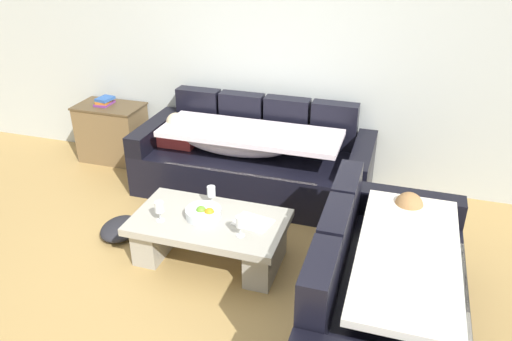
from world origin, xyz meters
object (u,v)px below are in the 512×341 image
wine_glass_far_back (211,192)px  side_cabinet (112,133)px  coffee_table (210,234)px  open_magazine (253,222)px  wine_glass_near_left (159,208)px  couch_near_window (386,292)px  wine_glass_near_right (240,223)px  book_stack_on_cabinet (104,101)px  crumpled_garment (120,229)px  couch_along_wall (250,160)px  fruit_bowl (204,213)px

wine_glass_far_back → side_cabinet: size_ratio=0.23×
coffee_table → open_magazine: size_ratio=4.29×
wine_glass_near_left → open_magazine: (0.69, 0.19, -0.11)m
couch_near_window → side_cabinet: (-3.12, 1.81, -0.01)m
wine_glass_near_right → book_stack_on_cabinet: size_ratio=0.78×
wine_glass_near_left → wine_glass_far_back: 0.45m
wine_glass_near_right → wine_glass_far_back: bearing=136.4°
wine_glass_near_left → crumpled_garment: bearing=157.5°
wine_glass_near_right → wine_glass_far_back: size_ratio=1.00×
coffee_table → crumpled_garment: 0.90m
book_stack_on_cabinet → couch_along_wall: bearing=-7.7°
fruit_bowl → crumpled_garment: 0.91m
open_magazine → crumpled_garment: size_ratio=0.70×
wine_glass_near_left → wine_glass_near_right: bearing=-0.6°
wine_glass_far_back → crumpled_garment: (-0.82, -0.12, -0.44)m
wine_glass_near_right → wine_glass_far_back: same height
couch_along_wall → open_magazine: 1.20m
fruit_bowl → open_magazine: 0.39m
couch_along_wall → couch_near_window: same height
couch_near_window → crumpled_garment: couch_near_window is taller
open_magazine → side_cabinet: (-2.08, 1.36, -0.06)m
wine_glass_near_left → side_cabinet: 2.09m
wine_glass_near_left → wine_glass_far_back: bearing=50.2°
open_magazine → book_stack_on_cabinet: book_stack_on_cabinet is taller
coffee_table → book_stack_on_cabinet: bearing=141.5°
coffee_table → wine_glass_near_left: bearing=-158.9°
couch_along_wall → crumpled_garment: bearing=-127.0°
couch_near_window → fruit_bowl: 1.49m
couch_near_window → coffee_table: size_ratio=1.56×
wine_glass_near_right → wine_glass_far_back: (-0.37, 0.35, 0.00)m
open_magazine → coffee_table: bearing=-160.7°
side_cabinet → wine_glass_near_left: bearing=-48.0°
couch_along_wall → side_cabinet: couch_along_wall is taller
couch_along_wall → fruit_bowl: 1.18m
coffee_table → wine_glass_near_right: (0.31, -0.14, 0.26)m
couch_near_window → fruit_bowl: couch_near_window is taller
wine_glass_near_left → open_magazine: bearing=15.1°
wine_glass_far_back → side_cabinet: 2.07m
wine_glass_near_right → couch_along_wall: bearing=105.1°
wine_glass_near_right → book_stack_on_cabinet: (-2.10, 1.56, 0.18)m
wine_glass_near_right → wine_glass_near_left: bearing=179.4°
wine_glass_near_left → open_magazine: size_ratio=0.59×
coffee_table → wine_glass_near_right: bearing=-24.6°
couch_along_wall → wine_glass_near_right: couch_along_wall is taller
couch_along_wall → coffee_table: (0.05, -1.19, -0.09)m
side_cabinet → coffee_table: bearing=-39.1°
wine_glass_far_back → coffee_table: bearing=-73.9°
side_cabinet → crumpled_garment: side_cabinet is taller
fruit_bowl → couch_near_window: bearing=-16.0°
couch_near_window → wine_glass_near_left: couch_near_window is taller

